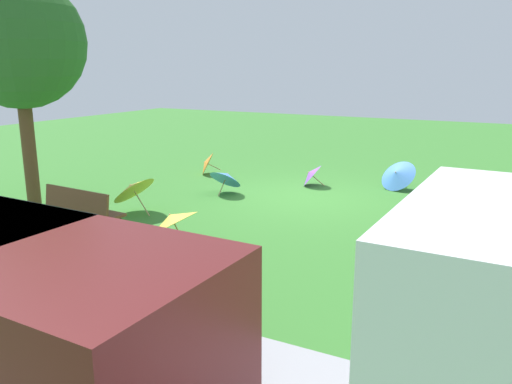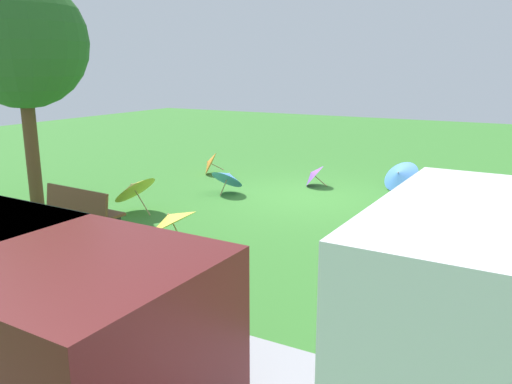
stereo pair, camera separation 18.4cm
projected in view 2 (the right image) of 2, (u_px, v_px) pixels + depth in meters
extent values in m
plane|color=#387A2D|center=(307.00, 197.00, 12.21)|extent=(40.00, 40.00, 0.00)
cylinder|color=black|center=(189.00, 346.00, 5.00)|extent=(0.77, 0.24, 0.76)
cube|color=brown|center=(86.00, 210.00, 9.45)|extent=(1.63, 0.55, 0.05)
cube|color=brown|center=(76.00, 201.00, 9.23)|extent=(1.60, 0.22, 0.45)
cube|color=black|center=(65.00, 217.00, 9.84)|extent=(0.11, 0.41, 0.45)
cube|color=black|center=(111.00, 228.00, 9.17)|extent=(0.11, 0.41, 0.45)
cylinder|color=brown|center=(32.00, 146.00, 11.19)|extent=(0.29, 0.29, 2.69)
sphere|color=#286023|center=(21.00, 42.00, 10.68)|extent=(2.74, 2.74, 2.74)
cylinder|color=tan|center=(180.00, 236.00, 8.71)|extent=(0.27, 0.04, 0.45)
cone|color=yellow|center=(171.00, 219.00, 8.71)|extent=(0.91, 0.94, 0.59)
sphere|color=tan|center=(168.00, 214.00, 8.71)|extent=(0.05, 0.04, 0.05)
cylinder|color=tan|center=(503.00, 197.00, 11.59)|extent=(0.37, 0.11, 0.29)
cone|color=#D8383F|center=(494.00, 188.00, 11.70)|extent=(0.69, 0.83, 0.65)
sphere|color=tan|center=(491.00, 186.00, 11.73)|extent=(0.06, 0.05, 0.05)
cylinder|color=tan|center=(431.00, 233.00, 8.90)|extent=(0.24, 0.42, 0.45)
cone|color=pink|center=(427.00, 214.00, 9.11)|extent=(1.13, 1.07, 0.74)
sphere|color=tan|center=(427.00, 210.00, 9.14)|extent=(0.06, 0.06, 0.05)
cylinder|color=tan|center=(321.00, 181.00, 13.29)|extent=(0.33, 0.10, 0.27)
cone|color=purple|center=(313.00, 174.00, 13.30)|extent=(0.67, 0.79, 0.62)
sphere|color=tan|center=(311.00, 172.00, 13.31)|extent=(0.06, 0.05, 0.05)
cylinder|color=tan|center=(223.00, 188.00, 12.39)|extent=(0.06, 0.27, 0.36)
cone|color=#4C8CE5|center=(228.00, 177.00, 12.47)|extent=(0.89, 0.85, 0.61)
sphere|color=tan|center=(229.00, 173.00, 12.49)|extent=(0.04, 0.06, 0.05)
cylinder|color=tan|center=(405.00, 182.00, 13.03)|extent=(0.17, 0.35, 0.35)
cone|color=#4C8CE5|center=(400.00, 175.00, 12.83)|extent=(1.13, 1.05, 0.78)
sphere|color=tan|center=(398.00, 173.00, 12.78)|extent=(0.05, 0.06, 0.05)
cylinder|color=tan|center=(217.00, 167.00, 14.78)|extent=(0.35, 0.18, 0.20)
cone|color=orange|center=(209.00, 163.00, 14.77)|extent=(0.67, 0.80, 0.67)
sphere|color=tan|center=(207.00, 162.00, 14.76)|extent=(0.06, 0.05, 0.05)
cylinder|color=tan|center=(143.00, 203.00, 10.74)|extent=(0.40, 0.03, 0.50)
cone|color=yellow|center=(133.00, 187.00, 10.78)|extent=(0.85, 0.95, 0.70)
sphere|color=tan|center=(131.00, 184.00, 10.79)|extent=(0.05, 0.04, 0.05)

